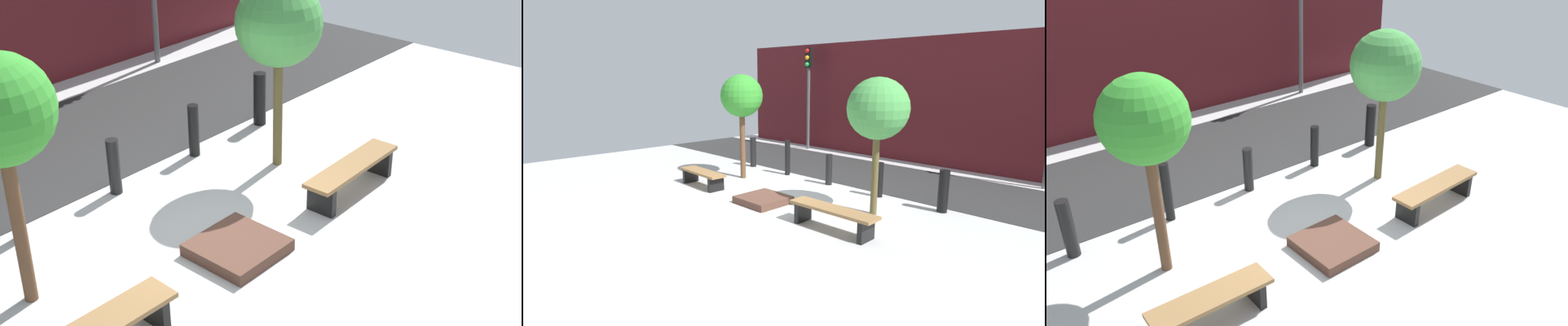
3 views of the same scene
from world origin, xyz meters
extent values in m
plane|color=#B6B6B6|center=(0.00, 0.00, 0.00)|extent=(18.00, 18.00, 0.00)
cube|color=#2A2A2A|center=(0.00, 3.78, 0.01)|extent=(18.00, 3.25, 0.01)
cube|color=black|center=(-1.61, -0.71, 0.19)|extent=(0.11, 0.45, 0.37)
cube|color=olive|center=(-2.25, -0.69, 0.40)|extent=(1.65, 0.49, 0.06)
cube|color=black|center=(1.49, -0.71, 0.20)|extent=(0.11, 0.43, 0.40)
cube|color=black|center=(3.00, -0.67, 0.20)|extent=(0.11, 0.43, 0.40)
cube|color=olive|center=(2.25, -0.69, 0.43)|extent=(1.89, 0.48, 0.06)
cube|color=#533529|center=(0.00, -0.49, 0.08)|extent=(1.05, 1.03, 0.16)
cylinder|color=brown|center=(-2.25, 0.70, 1.03)|extent=(0.16, 0.16, 2.06)
cylinder|color=brown|center=(2.25, 0.70, 0.96)|extent=(0.14, 0.14, 1.92)
sphere|color=#459646|center=(2.25, 0.70, 2.27)|extent=(1.29, 1.29, 1.29)
cylinder|color=black|center=(-1.61, 1.91, 0.53)|extent=(0.16, 0.16, 1.06)
cylinder|color=black|center=(0.00, 1.91, 0.43)|extent=(0.18, 0.18, 0.85)
cylinder|color=black|center=(1.61, 1.91, 0.43)|extent=(0.17, 0.17, 0.87)
cylinder|color=black|center=(3.22, 1.91, 0.47)|extent=(0.22, 0.22, 0.94)
camera|label=1|loc=(-5.65, -5.71, 5.28)|focal=50.00mm
camera|label=2|loc=(6.92, -6.52, 2.92)|focal=28.00mm
camera|label=3|loc=(-4.42, -5.31, 4.83)|focal=35.00mm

